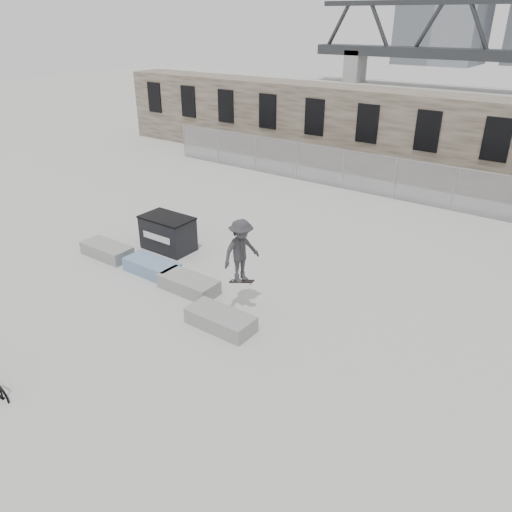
{
  "coord_description": "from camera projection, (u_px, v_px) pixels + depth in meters",
  "views": [
    {
      "loc": [
        10.93,
        -10.05,
        8.01
      ],
      "look_at": [
        2.75,
        1.21,
        1.3
      ],
      "focal_mm": 35.0,
      "sensor_mm": 36.0,
      "label": 1
    }
  ],
  "objects": [
    {
      "name": "ground",
      "position": [
        168.0,
        283.0,
        16.59
      ],
      "size": [
        120.0,
        120.0,
        0.0
      ],
      "primitive_type": "plane",
      "color": "#A8A8A3",
      "rests_on": "ground"
    },
    {
      "name": "stone_wall",
      "position": [
        376.0,
        132.0,
        27.45
      ],
      "size": [
        36.0,
        2.58,
        4.5
      ],
      "color": "brown",
      "rests_on": "ground"
    },
    {
      "name": "chainlink_fence",
      "position": [
        343.0,
        169.0,
        25.25
      ],
      "size": [
        22.06,
        0.06,
        2.02
      ],
      "color": "gray",
      "rests_on": "ground"
    },
    {
      "name": "planter_far_left",
      "position": [
        107.0,
        250.0,
        18.32
      ],
      "size": [
        2.0,
        0.9,
        0.47
      ],
      "color": "gray",
      "rests_on": "ground"
    },
    {
      "name": "planter_center_left",
      "position": [
        152.0,
        267.0,
        17.11
      ],
      "size": [
        2.0,
        0.9,
        0.47
      ],
      "color": "#3A6CAE",
      "rests_on": "ground"
    },
    {
      "name": "planter_center_right",
      "position": [
        189.0,
        284.0,
        16.01
      ],
      "size": [
        2.0,
        0.9,
        0.47
      ],
      "color": "gray",
      "rests_on": "ground"
    },
    {
      "name": "planter_offset",
      "position": [
        220.0,
        319.0,
        14.12
      ],
      "size": [
        2.0,
        0.9,
        0.47
      ],
      "color": "gray",
      "rests_on": "ground"
    },
    {
      "name": "dumpster",
      "position": [
        168.0,
        233.0,
        18.73
      ],
      "size": [
        1.98,
        1.22,
        1.3
      ],
      "rotation": [
        0.0,
        0.0,
        0.01
      ],
      "color": "black",
      "rests_on": "ground"
    },
    {
      "name": "skateboarder",
      "position": [
        241.0,
        251.0,
        14.35
      ],
      "size": [
        0.98,
        1.38,
        2.07
      ],
      "rotation": [
        0.0,
        0.0,
        1.34
      ],
      "color": "#2F2E31",
      "rests_on": "ground"
    }
  ]
}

